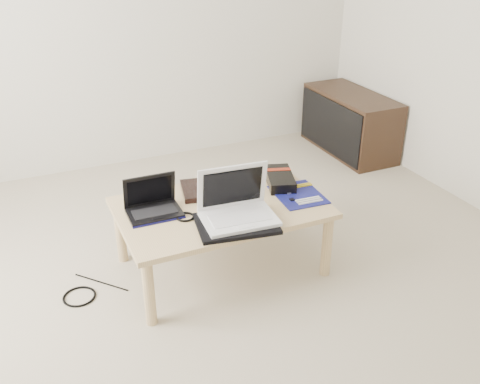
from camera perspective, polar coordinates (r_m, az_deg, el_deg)
name	(u,v)px	position (r m, az deg, el deg)	size (l,w,h in m)	color
ground	(221,302)	(2.84, -2.02, -11.69)	(4.00, 4.00, 0.00)	#B0A88F
coffee_table	(221,213)	(2.91, -2.04, -2.28)	(1.10, 0.70, 0.40)	tan
media_cabinet	(349,123)	(4.62, 11.58, 7.25)	(0.41, 0.90, 0.50)	#372316
book	(209,189)	(3.03, -3.33, 0.33)	(0.35, 0.31, 0.03)	black
netbook	(153,205)	(2.83, -9.27, -1.42)	(0.28, 0.21, 0.20)	black
tablet	(232,202)	(2.90, -0.85, -1.10)	(0.26, 0.20, 0.01)	black
remote	(241,196)	(2.96, 0.08, -0.42)	(0.11, 0.24, 0.02)	#B4B4B9
neoprene_sleeve	(236,224)	(2.70, -0.38, -3.39)	(0.40, 0.29, 0.02)	black
white_laptop	(237,208)	(2.71, -0.34, -1.67)	(0.39, 0.29, 0.27)	white
motherboard	(298,194)	(3.01, 6.25, -0.26)	(0.27, 0.33, 0.01)	#0C0F51
gpu_box	(280,179)	(3.12, 4.26, 1.41)	(0.23, 0.32, 0.06)	black
cable_coil	(185,217)	(2.78, -5.87, -2.65)	(0.10, 0.10, 0.01)	black
floor_cable_coil	(79,297)	(2.99, -16.77, -10.63)	(0.17, 0.17, 0.01)	black
floor_cable_trail	(101,282)	(3.07, -14.59, -9.30)	(0.01, 0.01, 0.35)	black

